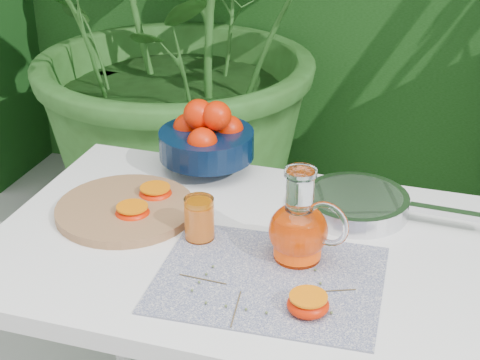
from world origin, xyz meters
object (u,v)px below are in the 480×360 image
(cutting_board, at_px, (126,209))
(juice_pitcher, at_px, (299,228))
(fruit_bowl, at_px, (207,138))
(white_table, at_px, (237,274))
(saute_pan, at_px, (357,203))

(cutting_board, xyz_separation_m, juice_pitcher, (0.40, -0.07, 0.06))
(cutting_board, distance_m, fruit_bowl, 0.29)
(fruit_bowl, xyz_separation_m, juice_pitcher, (0.30, -0.33, -0.01))
(cutting_board, height_order, juice_pitcher, juice_pitcher)
(white_table, relative_size, juice_pitcher, 5.25)
(cutting_board, xyz_separation_m, fruit_bowl, (0.10, 0.26, 0.07))
(white_table, height_order, saute_pan, saute_pan)
(white_table, xyz_separation_m, cutting_board, (-0.27, 0.04, 0.09))
(cutting_board, xyz_separation_m, saute_pan, (0.48, 0.15, 0.01))
(juice_pitcher, bearing_deg, cutting_board, 170.74)
(juice_pitcher, bearing_deg, white_table, 168.22)
(cutting_board, distance_m, saute_pan, 0.50)
(white_table, relative_size, saute_pan, 2.45)
(saute_pan, bearing_deg, fruit_bowl, 164.52)
(fruit_bowl, height_order, juice_pitcher, juice_pitcher)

